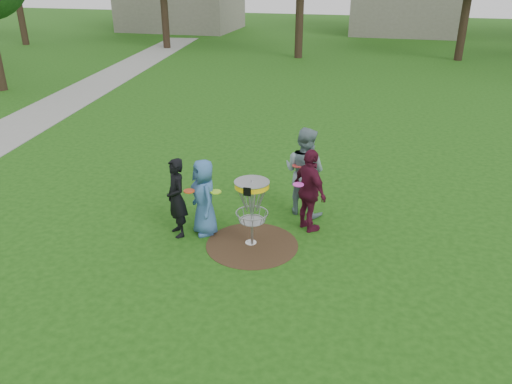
% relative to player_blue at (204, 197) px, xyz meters
% --- Properties ---
extents(ground, '(100.00, 100.00, 0.00)m').
position_rel_player_blue_xyz_m(ground, '(1.05, -0.25, -0.78)').
color(ground, '#19470F').
rests_on(ground, ground).
extents(dirt_patch, '(1.80, 1.80, 0.01)m').
position_rel_player_blue_xyz_m(dirt_patch, '(1.05, -0.25, -0.78)').
color(dirt_patch, '#47331E').
rests_on(dirt_patch, ground).
extents(concrete_path, '(7.75, 39.92, 0.02)m').
position_rel_player_blue_xyz_m(concrete_path, '(-8.95, 7.75, -0.77)').
color(concrete_path, '#9E9E99').
rests_on(concrete_path, ground).
extents(player_blue, '(0.87, 0.91, 1.57)m').
position_rel_player_blue_xyz_m(player_blue, '(0.00, 0.00, 0.00)').
color(player_blue, '#39659C').
rests_on(player_blue, ground).
extents(player_black, '(0.68, 0.70, 1.62)m').
position_rel_player_blue_xyz_m(player_black, '(-0.50, -0.21, 0.02)').
color(player_black, black).
rests_on(player_black, ground).
extents(player_grey, '(1.14, 1.03, 1.94)m').
position_rel_player_blue_xyz_m(player_grey, '(1.76, 1.40, 0.18)').
color(player_grey, gray).
rests_on(player_grey, ground).
extents(player_maroon, '(1.00, 1.03, 1.73)m').
position_rel_player_blue_xyz_m(player_maroon, '(2.00, 0.65, 0.08)').
color(player_maroon, '#511228').
rests_on(player_maroon, ground).
extents(disc_on_grass, '(0.22, 0.22, 0.02)m').
position_rel_player_blue_xyz_m(disc_on_grass, '(1.01, -0.19, -0.78)').
color(disc_on_grass, white).
rests_on(disc_on_grass, ground).
extents(disc_golf_basket, '(0.66, 0.67, 1.38)m').
position_rel_player_blue_xyz_m(disc_golf_basket, '(1.05, -0.25, 0.23)').
color(disc_golf_basket, '#9EA0A5').
rests_on(disc_golf_basket, ground).
extents(held_discs, '(2.23, 1.58, 0.24)m').
position_rel_player_blue_xyz_m(held_discs, '(0.88, 0.33, 0.27)').
color(held_discs, '#ACFF1C').
rests_on(held_discs, ground).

